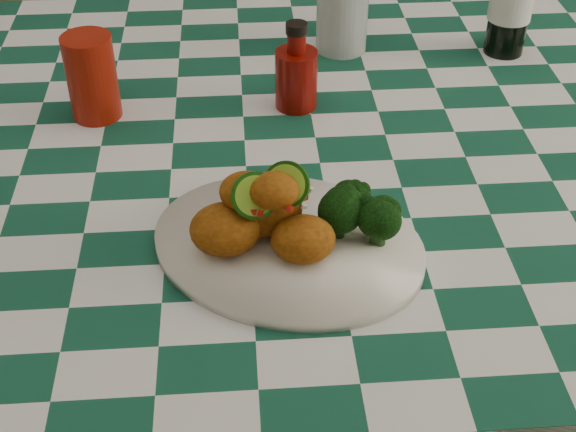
{
  "coord_description": "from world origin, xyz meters",
  "views": [
    {
      "loc": [
        -0.01,
        -0.97,
        1.42
      ],
      "look_at": [
        0.04,
        -0.25,
        0.84
      ],
      "focal_mm": 50.0,
      "sensor_mm": 36.0,
      "label": 1
    }
  ],
  "objects_px": {
    "ketchup_bottle": "(296,66)",
    "wooden_chair_right": "(371,79)",
    "fried_chicken_pile": "(274,208)",
    "mason_jar": "(342,14)",
    "plate": "(288,246)",
    "wooden_chair_left": "(151,98)",
    "dining_table": "(252,329)",
    "red_tumbler": "(92,77)"
  },
  "relations": [
    {
      "from": "fried_chicken_pile",
      "to": "ketchup_bottle",
      "type": "distance_m",
      "value": 0.34
    },
    {
      "from": "plate",
      "to": "ketchup_bottle",
      "type": "distance_m",
      "value": 0.35
    },
    {
      "from": "wooden_chair_left",
      "to": "wooden_chair_right",
      "type": "distance_m",
      "value": 0.54
    },
    {
      "from": "plate",
      "to": "red_tumbler",
      "type": "relative_size",
      "value": 2.58
    },
    {
      "from": "dining_table",
      "to": "fried_chicken_pile",
      "type": "bearing_deg",
      "value": -83.42
    },
    {
      "from": "dining_table",
      "to": "plate",
      "type": "xyz_separation_m",
      "value": [
        0.04,
        -0.25,
        0.4
      ]
    },
    {
      "from": "fried_chicken_pile",
      "to": "mason_jar",
      "type": "distance_m",
      "value": 0.54
    },
    {
      "from": "dining_table",
      "to": "wooden_chair_left",
      "type": "xyz_separation_m",
      "value": [
        -0.22,
        0.77,
        0.03
      ]
    },
    {
      "from": "ketchup_bottle",
      "to": "mason_jar",
      "type": "bearing_deg",
      "value": 63.45
    },
    {
      "from": "mason_jar",
      "to": "fried_chicken_pile",
      "type": "bearing_deg",
      "value": -105.48
    },
    {
      "from": "red_tumbler",
      "to": "wooden_chair_right",
      "type": "distance_m",
      "value": 0.88
    },
    {
      "from": "wooden_chair_right",
      "to": "wooden_chair_left",
      "type": "bearing_deg",
      "value": 157.99
    },
    {
      "from": "red_tumbler",
      "to": "wooden_chair_right",
      "type": "height_order",
      "value": "wooden_chair_right"
    },
    {
      "from": "red_tumbler",
      "to": "plate",
      "type": "bearing_deg",
      "value": -51.81
    },
    {
      "from": "red_tumbler",
      "to": "mason_jar",
      "type": "xyz_separation_m",
      "value": [
        0.39,
        0.19,
        -0.0
      ]
    },
    {
      "from": "fried_chicken_pile",
      "to": "red_tumbler",
      "type": "xyz_separation_m",
      "value": [
        -0.25,
        0.33,
        -0.0
      ]
    },
    {
      "from": "red_tumbler",
      "to": "wooden_chair_left",
      "type": "bearing_deg",
      "value": 90.13
    },
    {
      "from": "wooden_chair_right",
      "to": "dining_table",
      "type": "bearing_deg",
      "value": -128.28
    },
    {
      "from": "plate",
      "to": "wooden_chair_right",
      "type": "height_order",
      "value": "wooden_chair_right"
    },
    {
      "from": "mason_jar",
      "to": "dining_table",
      "type": "bearing_deg",
      "value": -122.2
    },
    {
      "from": "mason_jar",
      "to": "wooden_chair_left",
      "type": "relative_size",
      "value": 0.15
    },
    {
      "from": "plate",
      "to": "wooden_chair_right",
      "type": "relative_size",
      "value": 0.34
    },
    {
      "from": "red_tumbler",
      "to": "ketchup_bottle",
      "type": "bearing_deg",
      "value": 1.18
    },
    {
      "from": "fried_chicken_pile",
      "to": "wooden_chair_left",
      "type": "distance_m",
      "value": 1.13
    },
    {
      "from": "wooden_chair_left",
      "to": "wooden_chair_right",
      "type": "xyz_separation_m",
      "value": [
        0.53,
        -0.07,
        0.07
      ]
    },
    {
      "from": "ketchup_bottle",
      "to": "wooden_chair_right",
      "type": "bearing_deg",
      "value": 69.22
    },
    {
      "from": "ketchup_bottle",
      "to": "wooden_chair_right",
      "type": "height_order",
      "value": "wooden_chair_right"
    },
    {
      "from": "wooden_chair_right",
      "to": "plate",
      "type": "bearing_deg",
      "value": -119.94
    },
    {
      "from": "plate",
      "to": "wooden_chair_left",
      "type": "distance_m",
      "value": 1.12
    },
    {
      "from": "fried_chicken_pile",
      "to": "ketchup_bottle",
      "type": "xyz_separation_m",
      "value": [
        0.05,
        0.34,
        -0.0
      ]
    },
    {
      "from": "dining_table",
      "to": "plate",
      "type": "distance_m",
      "value": 0.47
    },
    {
      "from": "red_tumbler",
      "to": "wooden_chair_left",
      "type": "height_order",
      "value": "red_tumbler"
    },
    {
      "from": "dining_table",
      "to": "fried_chicken_pile",
      "type": "relative_size",
      "value": 10.67
    },
    {
      "from": "fried_chicken_pile",
      "to": "wooden_chair_right",
      "type": "distance_m",
      "value": 1.05
    },
    {
      "from": "fried_chicken_pile",
      "to": "mason_jar",
      "type": "height_order",
      "value": "mason_jar"
    },
    {
      "from": "fried_chicken_pile",
      "to": "mason_jar",
      "type": "relative_size",
      "value": 1.24
    },
    {
      "from": "plate",
      "to": "wooden_chair_left",
      "type": "height_order",
      "value": "wooden_chair_left"
    },
    {
      "from": "plate",
      "to": "wooden_chair_right",
      "type": "bearing_deg",
      "value": 74.25
    },
    {
      "from": "mason_jar",
      "to": "wooden_chair_right",
      "type": "height_order",
      "value": "wooden_chair_right"
    },
    {
      "from": "ketchup_bottle",
      "to": "plate",
      "type": "bearing_deg",
      "value": -96.25
    },
    {
      "from": "wooden_chair_left",
      "to": "wooden_chair_right",
      "type": "bearing_deg",
      "value": -32.53
    },
    {
      "from": "dining_table",
      "to": "mason_jar",
      "type": "relative_size",
      "value": 13.27
    }
  ]
}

